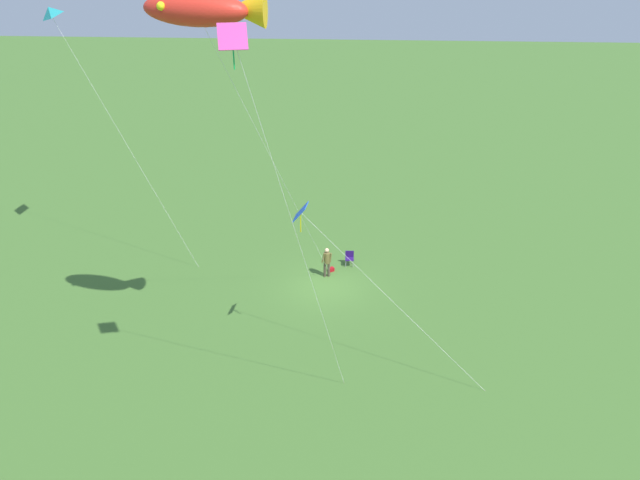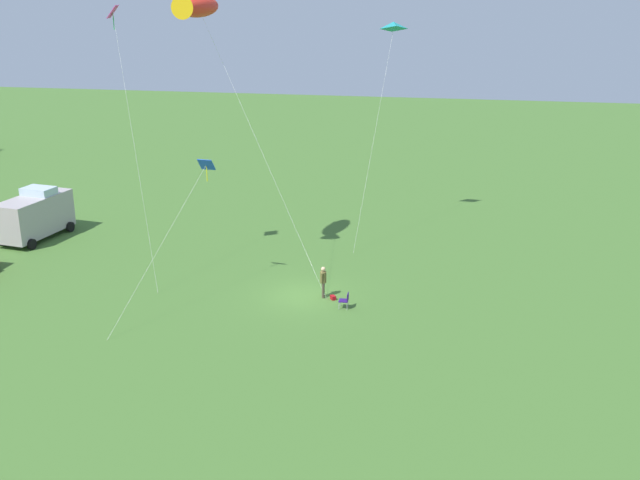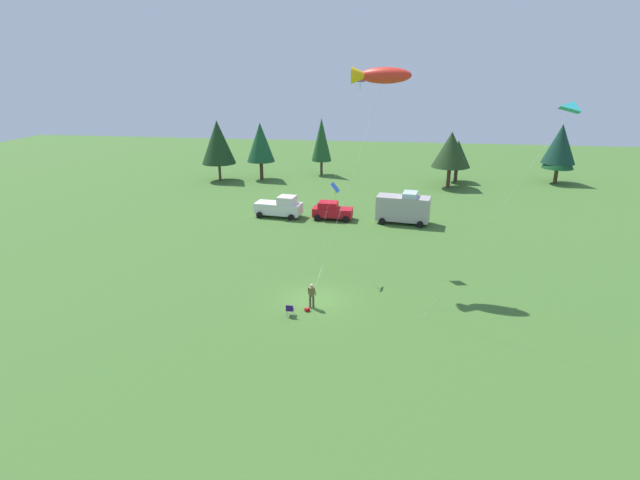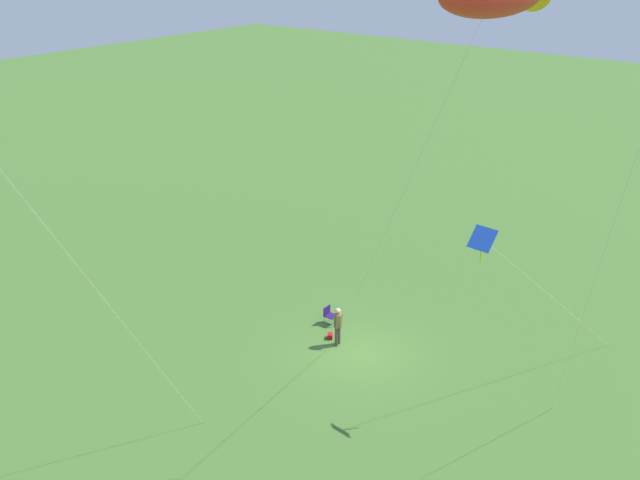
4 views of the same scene
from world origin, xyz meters
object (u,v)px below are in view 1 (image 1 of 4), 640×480
Objects in this scene: person_kite_flyer at (327,260)px; kite_large_fish at (208,9)px; kite_diamond_blue at (307,219)px; folding_chair at (350,257)px; kite_diamond_rainbow at (240,60)px; backpack_on_grass at (331,269)px; kite_delta_teal at (49,13)px.

kite_large_fish is (3.69, 7.79, 13.86)m from person_kite_flyer.
kite_diamond_blue is at bearing -12.63° from person_kite_flyer.
folding_chair is 0.05× the size of kite_diamond_rainbow.
kite_diamond_blue is at bearing 84.29° from backpack_on_grass.
folding_chair is at bearing 130.73° from person_kite_flyer.
kite_large_fish is 4.39m from kite_diamond_rainbow.
folding_chair is at bearing 177.95° from kite_delta_teal.
folding_chair is 0.10× the size of kite_diamond_blue.
kite_large_fish is at bearing 64.98° from backpack_on_grass.
person_kite_flyer is 0.12× the size of kite_diamond_rainbow.
kite_delta_teal is at bearing -43.36° from kite_large_fish.
kite_large_fish is at bearing -33.62° from person_kite_flyer.
kite_diamond_rainbow is at bearing 131.49° from kite_delta_teal.
backpack_on_grass is at bearing -115.02° from kite_large_fish.
folding_chair is 17.77m from kite_large_fish.
kite_large_fish is 14.26m from kite_delta_teal.
person_kite_flyer is 5.44× the size of backpack_on_grass.
kite_large_fish is 1.11× the size of kite_delta_teal.
folding_chair is 10.24m from kite_diamond_blue.
kite_diamond_blue is at bearing -159.76° from kite_large_fish.
kite_large_fish is (3.91, 8.38, 14.77)m from backpack_on_grass.
kite_diamond_rainbow is at bearing 80.10° from backpack_on_grass.
folding_chair is at bearing -102.14° from kite_diamond_blue.
person_kite_flyer is 16.32m from kite_large_fish.
folding_chair is 0.06× the size of kite_delta_teal.
kite_diamond_rainbow is at bearing -15.10° from folding_chair.
kite_delta_teal is 17.43m from kite_diamond_blue.
backpack_on_grass is 17.42m from kite_large_fish.
kite_delta_teal reaches higher than person_kite_flyer.
person_kite_flyer is at bearing -94.35° from kite_diamond_blue.
kite_large_fish is at bearing -29.71° from folding_chair.
kite_delta_teal is at bearing -5.50° from backpack_on_grass.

